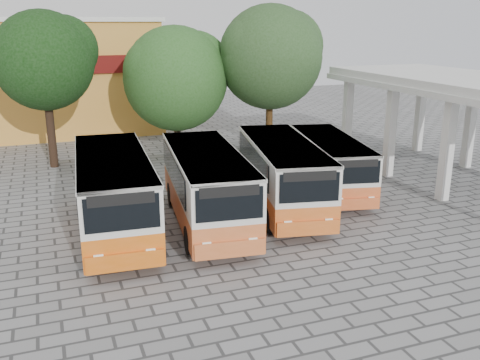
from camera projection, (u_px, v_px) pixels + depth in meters
name	position (u px, v px, depth m)	size (l,w,h in m)	color
ground	(310.00, 236.00, 20.82)	(90.00, 90.00, 0.00)	slate
terminal_shelter	(466.00, 87.00, 26.49)	(6.80, 15.80, 5.40)	silver
shophouse_block	(16.00, 76.00, 39.38)	(20.40, 10.40, 8.30)	gold
bus_far_left	(114.00, 189.00, 20.57)	(3.17, 8.81, 3.13)	#D45B0E
bus_centre_left	(207.00, 183.00, 21.50)	(3.50, 8.71, 3.05)	#CA602B
bus_centre_right	(282.00, 171.00, 23.36)	(4.08, 8.72, 3.01)	#CF5B1C
bus_far_right	(330.00, 161.00, 25.81)	(3.74, 7.74, 2.66)	#CF5725
tree_left	(45.00, 57.00, 29.00)	(5.69, 5.42, 8.69)	black
tree_middle	(177.00, 75.00, 33.66)	(6.92, 6.59, 7.84)	#3A2B1C
tree_right	(271.00, 54.00, 33.78)	(6.90, 6.57, 9.13)	#4B2F14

